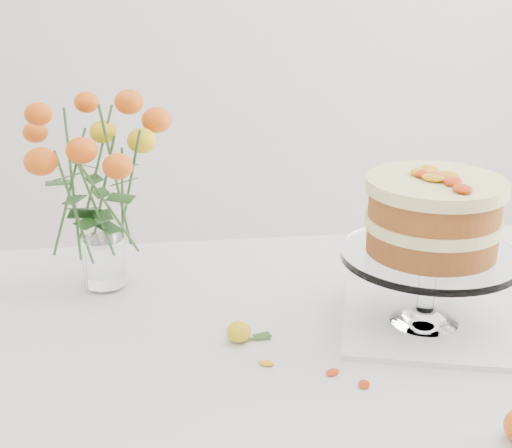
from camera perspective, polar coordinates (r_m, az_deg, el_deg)
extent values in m
cube|color=tan|center=(1.29, 5.53, -9.47)|extent=(1.40, 0.90, 0.04)
cylinder|color=tan|center=(1.81, -17.98, -14.90)|extent=(0.06, 0.06, 0.71)
cube|color=silver|center=(1.28, 5.56, -8.58)|extent=(1.42, 0.92, 0.01)
cube|color=silver|center=(1.73, 2.09, -4.32)|extent=(1.42, 0.01, 0.20)
cube|color=white|center=(1.32, 13.25, -7.72)|extent=(0.35, 0.35, 0.01)
cylinder|color=white|center=(1.29, 13.52, -4.71)|extent=(0.03, 0.03, 0.10)
cylinder|color=white|center=(1.26, 13.73, -2.40)|extent=(0.31, 0.31, 0.01)
cylinder|color=#965C22|center=(1.25, 13.83, -1.19)|extent=(0.25, 0.25, 0.04)
cylinder|color=#FFF0A4|center=(1.24, 13.95, 0.18)|extent=(0.26, 0.26, 0.02)
cylinder|color=#965C22|center=(1.23, 14.08, 1.57)|extent=(0.25, 0.25, 0.04)
cylinder|color=#FFF0A4|center=(1.22, 14.21, 3.04)|extent=(0.27, 0.27, 0.02)
cylinder|color=white|center=(1.46, -11.87, -4.78)|extent=(0.07, 0.07, 0.01)
cylinder|color=white|center=(1.44, -12.02, -2.89)|extent=(0.08, 0.08, 0.10)
ellipsoid|color=yellow|center=(1.23, -1.40, -8.61)|extent=(0.04, 0.04, 0.04)
cylinder|color=#325C24|center=(1.24, 0.00, -9.23)|extent=(0.05, 0.01, 0.00)
ellipsoid|color=orange|center=(1.17, 0.83, -11.09)|extent=(0.03, 0.02, 0.00)
ellipsoid|color=orange|center=(1.15, 6.14, -11.72)|extent=(0.03, 0.02, 0.00)
ellipsoid|color=orange|center=(1.13, 8.64, -12.58)|extent=(0.03, 0.02, 0.00)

